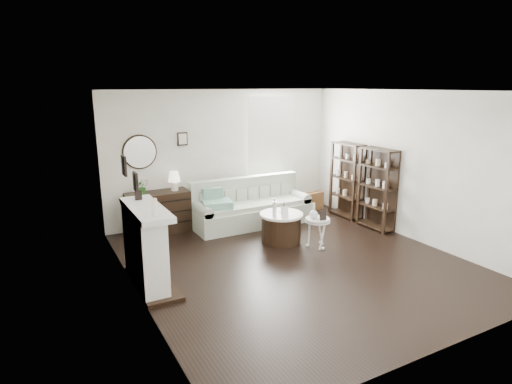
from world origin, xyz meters
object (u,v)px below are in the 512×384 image
dresser (158,212)px  drum_table (281,227)px  sofa (250,209)px  pedestal_table (318,221)px

dresser → drum_table: dresser is taller
sofa → drum_table: size_ratio=3.10×
drum_table → pedestal_table: 0.70m
drum_table → pedestal_table: size_ratio=1.47×
sofa → drum_table: bearing=-89.9°
drum_table → pedestal_table: bearing=-51.3°
pedestal_table → drum_table: bearing=128.7°
sofa → dresser: (-1.80, 0.40, 0.09)m
dresser → pedestal_table: (2.22, -2.11, 0.09)m
dresser → drum_table: (1.80, -1.59, -0.12)m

